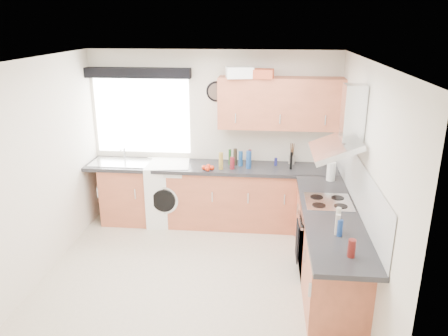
# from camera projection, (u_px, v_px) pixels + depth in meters

# --- Properties ---
(ground_plane) EXTENTS (3.60, 3.60, 0.00)m
(ground_plane) POSITION_uv_depth(u_px,v_px,m) (196.00, 279.00, 5.12)
(ground_plane) COLOR beige
(ceiling) EXTENTS (3.60, 3.60, 0.02)m
(ceiling) POSITION_uv_depth(u_px,v_px,m) (191.00, 61.00, 4.31)
(ceiling) COLOR white
(ceiling) RESTS_ON wall_back
(wall_back) EXTENTS (3.60, 0.02, 2.50)m
(wall_back) POSITION_uv_depth(u_px,v_px,m) (213.00, 137.00, 6.41)
(wall_back) COLOR silver
(wall_back) RESTS_ON ground_plane
(wall_front) EXTENTS (3.60, 0.02, 2.50)m
(wall_front) POSITION_uv_depth(u_px,v_px,m) (151.00, 269.00, 3.02)
(wall_front) COLOR silver
(wall_front) RESTS_ON ground_plane
(wall_left) EXTENTS (0.02, 3.60, 2.50)m
(wall_left) POSITION_uv_depth(u_px,v_px,m) (35.00, 174.00, 4.88)
(wall_left) COLOR silver
(wall_left) RESTS_ON ground_plane
(wall_right) EXTENTS (0.02, 3.60, 2.50)m
(wall_right) POSITION_uv_depth(u_px,v_px,m) (364.00, 185.00, 4.55)
(wall_right) COLOR silver
(wall_right) RESTS_ON ground_plane
(window) EXTENTS (1.40, 0.02, 1.10)m
(window) POSITION_uv_depth(u_px,v_px,m) (142.00, 116.00, 6.40)
(window) COLOR white
(window) RESTS_ON wall_back
(window_blind) EXTENTS (1.50, 0.18, 0.14)m
(window_blind) POSITION_uv_depth(u_px,v_px,m) (138.00, 73.00, 6.11)
(window_blind) COLOR black
(window_blind) RESTS_ON wall_back
(splashback) EXTENTS (0.01, 3.00, 0.54)m
(splashback) POSITION_uv_depth(u_px,v_px,m) (357.00, 181.00, 4.86)
(splashback) COLOR white
(splashback) RESTS_ON wall_right
(base_cab_back) EXTENTS (3.00, 0.58, 0.86)m
(base_cab_back) POSITION_uv_depth(u_px,v_px,m) (205.00, 196.00, 6.41)
(base_cab_back) COLOR #A85539
(base_cab_back) RESTS_ON ground_plane
(base_cab_corner) EXTENTS (0.60, 0.60, 0.86)m
(base_cab_corner) POSITION_uv_depth(u_px,v_px,m) (315.00, 200.00, 6.25)
(base_cab_corner) COLOR #A85539
(base_cab_corner) RESTS_ON ground_plane
(base_cab_right) EXTENTS (0.58, 2.10, 0.86)m
(base_cab_right) POSITION_uv_depth(u_px,v_px,m) (328.00, 247.00, 4.98)
(base_cab_right) COLOR #A85539
(base_cab_right) RESTS_ON ground_plane
(worktop_back) EXTENTS (3.60, 0.62, 0.05)m
(worktop_back) POSITION_uv_depth(u_px,v_px,m) (211.00, 167.00, 6.25)
(worktop_back) COLOR black
(worktop_back) RESTS_ON base_cab_back
(worktop_right) EXTENTS (0.62, 2.42, 0.05)m
(worktop_right) POSITION_uv_depth(u_px,v_px,m) (332.00, 216.00, 4.69)
(worktop_right) COLOR black
(worktop_right) RESTS_ON base_cab_right
(sink) EXTENTS (0.84, 0.46, 0.10)m
(sink) POSITION_uv_depth(u_px,v_px,m) (120.00, 160.00, 6.35)
(sink) COLOR silver
(sink) RESTS_ON worktop_back
(oven) EXTENTS (0.56, 0.58, 0.85)m
(oven) POSITION_uv_depth(u_px,v_px,m) (325.00, 241.00, 5.13)
(oven) COLOR black
(oven) RESTS_ON ground_plane
(hob_plate) EXTENTS (0.52, 0.52, 0.01)m
(hob_plate) POSITION_uv_depth(u_px,v_px,m) (328.00, 202.00, 4.97)
(hob_plate) COLOR silver
(hob_plate) RESTS_ON worktop_right
(extractor_hood) EXTENTS (0.52, 0.78, 0.66)m
(extractor_hood) POSITION_uv_depth(u_px,v_px,m) (344.00, 129.00, 4.68)
(extractor_hood) COLOR silver
(extractor_hood) RESTS_ON wall_right
(upper_cabinets) EXTENTS (1.70, 0.35, 0.70)m
(upper_cabinets) POSITION_uv_depth(u_px,v_px,m) (280.00, 103.00, 5.98)
(upper_cabinets) COLOR #A85539
(upper_cabinets) RESTS_ON wall_back
(washing_machine) EXTENTS (0.71, 0.69, 0.92)m
(washing_machine) POSITION_uv_depth(u_px,v_px,m) (169.00, 193.00, 6.46)
(washing_machine) COLOR white
(washing_machine) RESTS_ON ground_plane
(wall_clock) EXTENTS (0.29, 0.04, 0.29)m
(wall_clock) POSITION_uv_depth(u_px,v_px,m) (216.00, 92.00, 6.17)
(wall_clock) COLOR black
(wall_clock) RESTS_ON wall_back
(casserole) EXTENTS (0.39, 0.32, 0.15)m
(casserole) POSITION_uv_depth(u_px,v_px,m) (240.00, 72.00, 5.80)
(casserole) COLOR white
(casserole) RESTS_ON upper_cabinets
(storage_box) EXTENTS (0.28, 0.24, 0.12)m
(storage_box) POSITION_uv_depth(u_px,v_px,m) (263.00, 74.00, 5.77)
(storage_box) COLOR #B64628
(storage_box) RESTS_ON upper_cabinets
(utensil_pot) EXTENTS (0.11, 0.11, 0.12)m
(utensil_pot) POSITION_uv_depth(u_px,v_px,m) (292.00, 159.00, 6.30)
(utensil_pot) COLOR gray
(utensil_pot) RESTS_ON worktop_back
(kitchen_roll) EXTENTS (0.13, 0.13, 0.25)m
(kitchen_roll) POSITION_uv_depth(u_px,v_px,m) (331.00, 171.00, 5.63)
(kitchen_roll) COLOR white
(kitchen_roll) RESTS_ON worktop_right
(tomato_cluster) EXTENTS (0.17, 0.17, 0.07)m
(tomato_cluster) POSITION_uv_depth(u_px,v_px,m) (208.00, 168.00, 6.04)
(tomato_cluster) COLOR red
(tomato_cluster) RESTS_ON worktop_back
(jar_0) EXTENTS (0.04, 0.04, 0.11)m
(jar_0) POSITION_uv_depth(u_px,v_px,m) (276.00, 162.00, 6.22)
(jar_0) COLOR navy
(jar_0) RESTS_ON worktop_back
(jar_1) EXTENTS (0.07, 0.07, 0.17)m
(jar_1) POSITION_uv_depth(u_px,v_px,m) (232.00, 163.00, 6.06)
(jar_1) COLOR maroon
(jar_1) RESTS_ON worktop_back
(jar_2) EXTENTS (0.04, 0.04, 0.22)m
(jar_2) POSITION_uv_depth(u_px,v_px,m) (230.00, 157.00, 6.25)
(jar_2) COLOR #1A491B
(jar_2) RESTS_ON worktop_back
(jar_3) EXTENTS (0.07, 0.07, 0.25)m
(jar_3) POSITION_uv_depth(u_px,v_px,m) (249.00, 160.00, 6.08)
(jar_3) COLOR navy
(jar_3) RESTS_ON worktop_back
(jar_4) EXTENTS (0.06, 0.06, 0.24)m
(jar_4) POSITION_uv_depth(u_px,v_px,m) (221.00, 161.00, 6.04)
(jar_4) COLOR olive
(jar_4) RESTS_ON worktop_back
(jar_5) EXTENTS (0.05, 0.05, 0.21)m
(jar_5) POSITION_uv_depth(u_px,v_px,m) (250.00, 157.00, 6.29)
(jar_5) COLOR maroon
(jar_5) RESTS_ON worktop_back
(jar_6) EXTENTS (0.05, 0.05, 0.24)m
(jar_6) POSITION_uv_depth(u_px,v_px,m) (235.00, 157.00, 6.22)
(jar_6) COLOR black
(jar_6) RESTS_ON worktop_back
(jar_7) EXTENTS (0.04, 0.04, 0.24)m
(jar_7) POSITION_uv_depth(u_px,v_px,m) (291.00, 161.00, 6.05)
(jar_7) COLOR black
(jar_7) RESTS_ON worktop_back
(jar_8) EXTENTS (0.06, 0.06, 0.21)m
(jar_8) POSITION_uv_depth(u_px,v_px,m) (241.00, 159.00, 6.19)
(jar_8) COLOR navy
(jar_8) RESTS_ON worktop_back
(bottle_0) EXTENTS (0.07, 0.07, 0.17)m
(bottle_0) POSITION_uv_depth(u_px,v_px,m) (352.00, 248.00, 3.81)
(bottle_0) COLOR #5C1613
(bottle_0) RESTS_ON worktop_right
(bottle_1) EXTENTS (0.05, 0.05, 0.25)m
(bottle_1) POSITION_uv_depth(u_px,v_px,m) (338.00, 220.00, 4.26)
(bottle_1) COLOR #AAA291
(bottle_1) RESTS_ON worktop_right
(bottle_2) EXTENTS (0.05, 0.05, 0.17)m
(bottle_2) POSITION_uv_depth(u_px,v_px,m) (340.00, 228.00, 4.18)
(bottle_2) COLOR navy
(bottle_2) RESTS_ON worktop_right
(bottle_3) EXTENTS (0.05, 0.05, 0.21)m
(bottle_3) POSITION_uv_depth(u_px,v_px,m) (337.00, 225.00, 4.20)
(bottle_3) COLOR #A6998D
(bottle_3) RESTS_ON worktop_right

